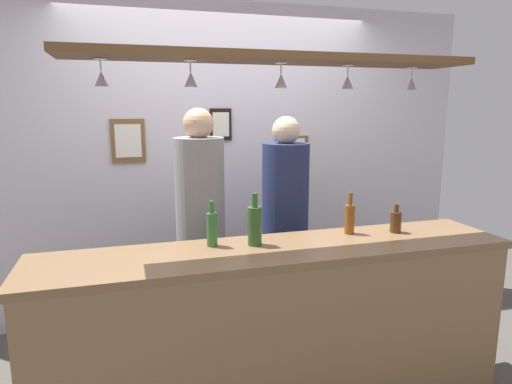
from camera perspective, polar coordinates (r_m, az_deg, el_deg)
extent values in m
plane|color=#4C4742|center=(3.26, 0.53, -22.02)|extent=(8.00, 8.00, 0.00)
cube|color=silver|center=(3.83, -4.22, 3.81)|extent=(4.40, 0.06, 2.60)
cube|color=brown|center=(2.53, 2.89, -7.53)|extent=(2.70, 0.55, 0.04)
cube|color=olive|center=(2.52, 4.80, -20.08)|extent=(2.65, 0.04, 0.95)
cube|color=brown|center=(2.46, 2.73, 16.64)|extent=(2.20, 0.36, 0.04)
cylinder|color=silver|center=(2.38, -19.20, 15.68)|extent=(0.06, 0.06, 0.00)
cylinder|color=silver|center=(2.38, -19.16, 15.02)|extent=(0.01, 0.01, 0.06)
cone|color=silver|center=(2.38, -19.06, 13.46)|extent=(0.07, 0.07, 0.08)
cylinder|color=silver|center=(2.35, -8.35, 16.22)|extent=(0.06, 0.06, 0.00)
cylinder|color=silver|center=(2.35, -8.33, 15.55)|extent=(0.01, 0.01, 0.06)
cone|color=silver|center=(2.35, -8.29, 13.97)|extent=(0.07, 0.07, 0.08)
cylinder|color=silver|center=(2.46, 3.22, 16.08)|extent=(0.06, 0.06, 0.00)
cylinder|color=silver|center=(2.46, 3.21, 15.44)|extent=(0.01, 0.01, 0.06)
cone|color=silver|center=(2.45, 3.20, 13.92)|extent=(0.07, 0.07, 0.08)
cylinder|color=silver|center=(2.65, 11.62, 15.51)|extent=(0.06, 0.06, 0.00)
cylinder|color=silver|center=(2.65, 11.59, 14.92)|extent=(0.01, 0.01, 0.06)
cone|color=silver|center=(2.64, 11.54, 13.51)|extent=(0.07, 0.07, 0.08)
cylinder|color=silver|center=(2.91, 19.25, 14.70)|extent=(0.06, 0.06, 0.00)
cylinder|color=silver|center=(2.91, 19.22, 14.16)|extent=(0.01, 0.01, 0.06)
cone|color=silver|center=(2.91, 19.13, 12.88)|extent=(0.07, 0.07, 0.08)
cube|color=#2D334C|center=(3.33, -6.82, -13.14)|extent=(0.17, 0.18, 0.84)
cylinder|color=gray|center=(3.10, -7.15, 0.17)|extent=(0.34, 0.34, 0.73)
sphere|color=tan|center=(3.05, -7.35, 8.63)|extent=(0.21, 0.21, 0.21)
cube|color=#2D334C|center=(3.48, 3.60, -12.24)|extent=(0.17, 0.18, 0.81)
cylinder|color=navy|center=(3.26, 3.75, 0.06)|extent=(0.34, 0.34, 0.70)
sphere|color=beige|center=(3.21, 3.85, 7.82)|extent=(0.20, 0.20, 0.20)
cylinder|color=#336B2D|center=(2.53, -5.61, -4.79)|extent=(0.06, 0.06, 0.19)
cylinder|color=#336B2D|center=(2.50, -5.67, -1.92)|extent=(0.03, 0.03, 0.07)
cylinder|color=brown|center=(2.82, 11.81, -3.43)|extent=(0.06, 0.06, 0.18)
cylinder|color=brown|center=(2.79, 11.92, -0.84)|extent=(0.03, 0.03, 0.08)
cylinder|color=#512D14|center=(2.93, 17.34, -3.67)|extent=(0.07, 0.07, 0.13)
cylinder|color=#512D14|center=(2.91, 17.44, -1.96)|extent=(0.03, 0.03, 0.05)
cylinder|color=#2D5623|center=(2.53, -0.16, -4.36)|extent=(0.08, 0.08, 0.22)
cylinder|color=#2D5623|center=(2.50, -0.16, -1.04)|extent=(0.03, 0.03, 0.08)
cube|color=black|center=(3.76, -4.52, 8.57)|extent=(0.18, 0.02, 0.26)
cube|color=white|center=(3.75, -4.48, 8.56)|extent=(0.14, 0.01, 0.20)
cube|color=brown|center=(3.95, 4.57, 5.81)|extent=(0.30, 0.02, 0.18)
cube|color=white|center=(3.94, 4.64, 5.79)|extent=(0.23, 0.01, 0.14)
cube|color=brown|center=(3.68, -15.94, 6.28)|extent=(0.26, 0.02, 0.34)
cube|color=white|center=(3.67, -15.94, 6.27)|extent=(0.20, 0.01, 0.26)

